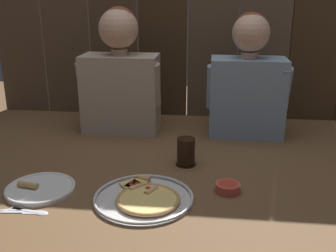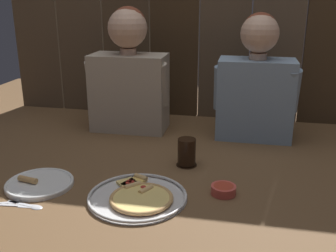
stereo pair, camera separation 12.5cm
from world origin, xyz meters
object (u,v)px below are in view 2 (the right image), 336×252
at_px(drinking_glass, 187,152).
at_px(diner_left, 129,74).
at_px(dinner_plate, 39,183).
at_px(diner_right, 256,82).
at_px(dipping_bowl, 223,189).
at_px(pizza_tray, 139,196).

relative_size(drinking_glass, diner_left, 0.19).
height_order(dinner_plate, drinking_glass, drinking_glass).
relative_size(dinner_plate, drinking_glass, 2.16).
height_order(dinner_plate, diner_right, diner_right).
xyz_separation_m(drinking_glass, dipping_bowl, (0.17, -0.22, -0.04)).
bearing_deg(drinking_glass, dinner_plate, -150.15).
xyz_separation_m(dipping_bowl, diner_right, (0.10, 0.62, 0.26)).
height_order(pizza_tray, diner_right, diner_right).
relative_size(diner_left, diner_right, 1.04).
relative_size(dipping_bowl, diner_left, 0.14).
bearing_deg(diner_right, drinking_glass, -123.51).
bearing_deg(dinner_plate, drinking_glass, 29.85).
distance_m(dinner_plate, dipping_bowl, 0.67).
bearing_deg(pizza_tray, diner_right, 61.70).
xyz_separation_m(drinking_glass, diner_left, (-0.36, 0.40, 0.23)).
bearing_deg(dipping_bowl, diner_right, 80.76).
distance_m(dinner_plate, diner_left, 0.76).
bearing_deg(dinner_plate, diner_right, 41.94).
distance_m(dinner_plate, drinking_glass, 0.58).
distance_m(dinner_plate, diner_right, 1.07).
distance_m(pizza_tray, diner_left, 0.81).
bearing_deg(diner_right, diner_left, 179.94).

